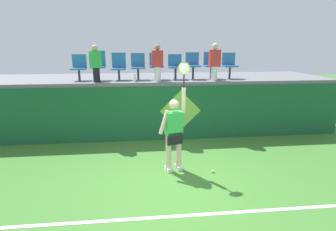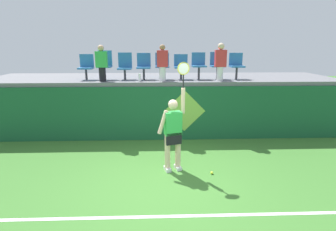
% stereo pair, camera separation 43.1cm
% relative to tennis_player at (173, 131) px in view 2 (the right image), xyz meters
% --- Properties ---
extents(ground_plane, '(40.00, 40.00, 0.00)m').
position_rel_tennis_player_xyz_m(ground_plane, '(-0.21, -0.71, -0.96)').
color(ground_plane, '#3D752D').
extents(court_back_wall, '(11.80, 0.20, 1.67)m').
position_rel_tennis_player_xyz_m(court_back_wall, '(-0.21, 2.19, -0.13)').
color(court_back_wall, '#195633').
rests_on(court_back_wall, ground_plane).
extents(spectator_platform, '(11.80, 2.86, 0.12)m').
position_rel_tennis_player_xyz_m(spectator_platform, '(-0.21, 3.57, 0.77)').
color(spectator_platform, slate).
rests_on(spectator_platform, court_back_wall).
extents(court_baseline_stripe, '(10.62, 0.08, 0.01)m').
position_rel_tennis_player_xyz_m(court_baseline_stripe, '(-0.21, -1.81, -0.96)').
color(court_baseline_stripe, white).
rests_on(court_baseline_stripe, ground_plane).
extents(tennis_player, '(0.74, 0.35, 2.52)m').
position_rel_tennis_player_xyz_m(tennis_player, '(0.00, 0.00, 0.00)').
color(tennis_player, white).
rests_on(tennis_player, ground_plane).
extents(tennis_ball, '(0.07, 0.07, 0.07)m').
position_rel_tennis_player_xyz_m(tennis_ball, '(0.88, -0.27, -0.93)').
color(tennis_ball, '#D1E533').
rests_on(tennis_ball, ground_plane).
extents(water_bottle, '(0.07, 0.07, 0.24)m').
position_rel_tennis_player_xyz_m(water_bottle, '(-0.89, 2.36, 0.95)').
color(water_bottle, white).
rests_on(water_bottle, spectator_platform).
extents(stadium_chair_0, '(0.44, 0.42, 0.80)m').
position_rel_tennis_player_xyz_m(stadium_chair_0, '(-2.63, 2.93, 1.27)').
color(stadium_chair_0, '#38383D').
rests_on(stadium_chair_0, spectator_platform).
extents(stadium_chair_1, '(0.44, 0.42, 0.91)m').
position_rel_tennis_player_xyz_m(stadium_chair_1, '(-2.03, 2.93, 1.34)').
color(stadium_chair_1, '#38383D').
rests_on(stadium_chair_1, spectator_platform).
extents(stadium_chair_2, '(0.44, 0.42, 0.85)m').
position_rel_tennis_player_xyz_m(stadium_chair_2, '(-1.40, 2.93, 1.28)').
color(stadium_chair_2, '#38383D').
rests_on(stadium_chair_2, spectator_platform).
extents(stadium_chair_3, '(0.44, 0.42, 0.84)m').
position_rel_tennis_player_xyz_m(stadium_chair_3, '(-0.79, 2.93, 1.29)').
color(stadium_chair_3, '#38383D').
rests_on(stadium_chair_3, spectator_platform).
extents(stadium_chair_4, '(0.44, 0.42, 0.85)m').
position_rel_tennis_player_xyz_m(stadium_chair_4, '(-0.20, 2.93, 1.31)').
color(stadium_chair_4, '#38383D').
rests_on(stadium_chair_4, spectator_platform).
extents(stadium_chair_5, '(0.44, 0.42, 0.79)m').
position_rel_tennis_player_xyz_m(stadium_chair_5, '(0.41, 2.92, 1.28)').
color(stadium_chair_5, '#38383D').
rests_on(stadium_chair_5, spectator_platform).
extents(stadium_chair_6, '(0.44, 0.42, 0.85)m').
position_rel_tennis_player_xyz_m(stadium_chair_6, '(0.99, 2.93, 1.32)').
color(stadium_chair_6, '#38383D').
rests_on(stadium_chair_6, spectator_platform).
extents(stadium_chair_7, '(0.44, 0.42, 0.87)m').
position_rel_tennis_player_xyz_m(stadium_chair_7, '(1.59, 2.93, 1.32)').
color(stadium_chair_7, '#38383D').
rests_on(stadium_chair_7, spectator_platform).
extents(stadium_chair_8, '(0.44, 0.42, 0.84)m').
position_rel_tennis_player_xyz_m(stadium_chair_8, '(2.22, 2.93, 1.31)').
color(stadium_chair_8, '#38383D').
rests_on(stadium_chair_8, spectator_platform).
extents(spectator_0, '(0.34, 0.20, 1.10)m').
position_rel_tennis_player_xyz_m(spectator_0, '(-0.20, 2.50, 1.40)').
color(spectator_0, white).
rests_on(spectator_0, spectator_platform).
extents(spectator_1, '(0.34, 0.20, 1.09)m').
position_rel_tennis_player_xyz_m(spectator_1, '(-2.03, 2.46, 1.40)').
color(spectator_1, black).
rests_on(spectator_1, spectator_platform).
extents(spectator_2, '(0.34, 0.20, 1.14)m').
position_rel_tennis_player_xyz_m(spectator_2, '(1.59, 2.49, 1.43)').
color(spectator_2, white).
rests_on(spectator_2, spectator_platform).
extents(wall_signage_mount, '(1.27, 0.01, 1.56)m').
position_rel_tennis_player_xyz_m(wall_signage_mount, '(0.47, 2.08, -0.96)').
color(wall_signage_mount, '#195633').
rests_on(wall_signage_mount, ground_plane).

